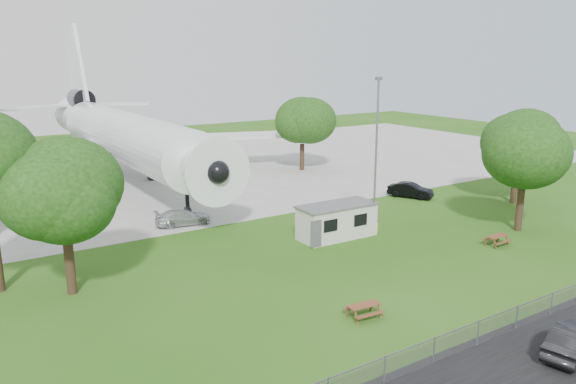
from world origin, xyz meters
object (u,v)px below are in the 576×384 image
picnic_east (496,245)px  car_centre_sedan (573,341)px  picnic_west (364,317)px  site_cabin (337,221)px  airliner (123,134)px

picnic_east → car_centre_sedan: 15.73m
picnic_east → car_centre_sedan: bearing=-134.0°
picnic_west → car_centre_sedan: bearing=-50.1°
site_cabin → car_centre_sedan: 19.94m
airliner → picnic_west: size_ratio=26.52×
car_centre_sedan → airliner: bearing=-6.9°
airliner → picnic_west: bearing=-89.5°
picnic_east → car_centre_sedan: car_centre_sedan is taller
airliner → site_cabin: 29.71m
airliner → picnic_east: size_ratio=26.52×
picnic_west → picnic_east: size_ratio=1.00×
picnic_west → picnic_east: (15.91, 3.67, 0.00)m
airliner → car_centre_sedan: 48.92m
picnic_east → airliner: bearing=110.8°
airliner → site_cabin: airliner is taller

